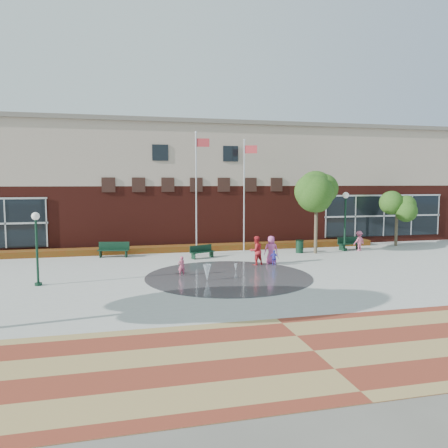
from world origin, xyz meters
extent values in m
plane|color=#666056|center=(0.00, 0.00, 0.00)|extent=(120.00, 120.00, 0.00)
cube|color=#A8A8A0|center=(0.00, 4.00, 0.00)|extent=(46.00, 18.00, 0.01)
cube|color=maroon|center=(0.00, -7.00, 0.00)|extent=(46.00, 6.00, 0.01)
cylinder|color=#383A3D|center=(0.00, 3.00, 0.00)|extent=(8.40, 8.40, 0.01)
cube|color=#4F1912|center=(0.00, 17.50, 2.25)|extent=(44.00, 10.00, 4.50)
cube|color=tan|center=(0.00, 17.50, 6.75)|extent=(44.00, 10.00, 4.50)
cube|color=slate|center=(0.00, 17.50, 9.05)|extent=(44.40, 10.40, 0.30)
cube|color=black|center=(15.00, 12.48, 2.11)|extent=(10.00, 0.12, 3.19)
cube|color=black|center=(-2.50, 12.48, 6.79)|extent=(1.10, 0.10, 1.10)
cube|color=black|center=(2.50, 12.48, 6.79)|extent=(1.10, 0.10, 1.10)
cube|color=#9B0D06|center=(0.00, 11.60, 0.00)|extent=(26.00, 1.20, 0.40)
cylinder|color=silver|center=(-0.49, 9.68, 3.93)|extent=(0.10, 0.10, 7.86)
sphere|color=silver|center=(-0.49, 9.68, 7.90)|extent=(0.15, 0.15, 0.15)
cube|color=#B83137|center=(-0.06, 9.62, 7.28)|extent=(0.86, 0.13, 0.53)
cylinder|color=silver|center=(3.03, 10.79, 3.78)|extent=(0.10, 0.10, 7.57)
sphere|color=silver|center=(3.03, 10.79, 7.62)|extent=(0.16, 0.16, 0.16)
cube|color=#B83137|center=(3.44, 10.64, 6.99)|extent=(0.83, 0.32, 0.53)
cylinder|color=black|center=(-9.02, 3.21, 1.54)|extent=(0.11, 0.11, 3.07)
cylinder|color=black|center=(-9.02, 3.21, 0.07)|extent=(0.33, 0.33, 0.14)
sphere|color=silver|center=(-9.02, 3.21, 3.24)|extent=(0.36, 0.36, 0.36)
cylinder|color=black|center=(9.89, 9.28, 1.84)|extent=(0.13, 0.13, 3.68)
cylinder|color=black|center=(9.89, 9.28, 0.09)|extent=(0.39, 0.39, 0.17)
sphere|color=silver|center=(9.89, 9.28, 3.88)|extent=(0.43, 0.43, 0.43)
cube|color=black|center=(-5.74, 10.23, 0.49)|extent=(2.01, 0.91, 0.06)
cube|color=black|center=(-5.69, 10.46, 0.73)|extent=(1.92, 0.43, 0.49)
cube|color=black|center=(-0.29, 8.60, 0.41)|extent=(1.68, 1.07, 0.05)
cube|color=black|center=(-0.37, 8.79, 0.62)|extent=(1.52, 0.70, 0.41)
cube|color=black|center=(10.46, 9.55, 0.45)|extent=(1.86, 0.82, 0.06)
cube|color=black|center=(10.42, 9.77, 0.68)|extent=(1.78, 0.37, 0.45)
cylinder|color=black|center=(6.46, 9.11, 0.43)|extent=(0.51, 0.51, 0.85)
cylinder|color=black|center=(6.46, 9.11, 0.87)|extent=(0.55, 0.55, 0.05)
cylinder|color=#43392A|center=(7.42, 8.66, 1.64)|extent=(0.22, 0.22, 3.28)
cylinder|color=#43392A|center=(14.78, 10.46, 1.28)|extent=(0.22, 0.22, 2.56)
cone|color=white|center=(-1.24, 2.33, 0.00)|extent=(0.40, 0.40, 0.78)
cone|color=white|center=(0.70, 4.26, 0.00)|extent=(0.17, 0.17, 0.39)
imported|color=#C94B6B|center=(-2.29, 3.74, 0.51)|extent=(0.43, 0.34, 1.03)
imported|color=red|center=(2.29, 5.63, 0.85)|extent=(0.98, 0.85, 1.70)
imported|color=#C94E94|center=(3.26, 5.81, 0.83)|extent=(0.88, 0.65, 1.66)
imported|color=#3C3AC4|center=(3.26, 5.27, 0.45)|extent=(0.56, 0.50, 0.91)
imported|color=#D55A80|center=(10.84, 8.99, 0.70)|extent=(1.01, 0.74, 1.40)
camera|label=1|loc=(-5.25, -18.05, 4.79)|focal=35.00mm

